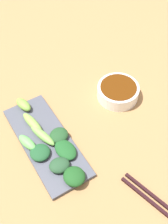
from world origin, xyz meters
name	(u,v)px	position (x,y,z in m)	size (l,w,h in m)	color
tabletop	(78,125)	(0.00, 0.00, 0.01)	(2.10, 2.10, 0.02)	olive
sauce_bowl	(118,91)	(-0.17, -0.03, 0.04)	(0.13, 0.13, 0.04)	white
serving_plate	(46,142)	(0.11, 0.01, 0.03)	(0.13, 0.33, 0.01)	#464A56
broccoli_leafy_0	(59,165)	(0.12, 0.11, 0.04)	(0.06, 0.05, 0.02)	#224529
broccoli_leafy_1	(59,135)	(0.07, 0.02, 0.04)	(0.06, 0.05, 0.02)	#1E4622
broccoli_stalk_2	(42,135)	(0.12, 0.00, 0.04)	(0.02, 0.10, 0.02)	#70A94A
broccoli_leafy_3	(40,153)	(0.15, 0.05, 0.04)	(0.06, 0.06, 0.02)	#1B4A27
broccoli_stalk_4	(33,123)	(0.12, -0.05, 0.04)	(0.03, 0.09, 0.02)	#78A645
broccoli_leafy_5	(74,176)	(0.10, 0.16, 0.04)	(0.06, 0.06, 0.03)	#19491C
broccoli_stalk_6	(27,142)	(0.16, 0.00, 0.04)	(0.03, 0.07, 0.02)	#5DB855
broccoli_leafy_7	(65,150)	(0.08, 0.07, 0.04)	(0.05, 0.07, 0.02)	#1A4E21
broccoli_stalk_8	(24,105)	(0.11, -0.13, 0.04)	(0.03, 0.06, 0.02)	#70A13D
chopsticks	(160,205)	(-0.05, 0.33, 0.02)	(0.08, 0.23, 0.01)	black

